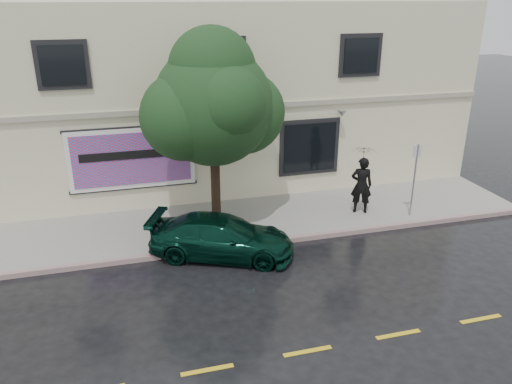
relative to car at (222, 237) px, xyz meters
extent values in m
plane|color=black|center=(0.91, -1.20, -0.61)|extent=(90.00, 90.00, 0.00)
cube|color=gray|center=(0.91, 2.05, -0.54)|extent=(20.00, 3.50, 0.15)
cube|color=gray|center=(0.91, 0.30, -0.54)|extent=(20.00, 0.18, 0.16)
cube|color=gold|center=(0.91, -4.70, -0.61)|extent=(19.00, 0.12, 0.01)
cube|color=beige|center=(0.91, 7.80, 2.89)|extent=(20.00, 8.00, 7.00)
cube|color=#9E9984|center=(0.91, 3.76, 2.99)|extent=(20.00, 0.12, 0.18)
cube|color=black|center=(4.11, 3.76, 1.34)|extent=(2.30, 0.10, 2.10)
cube|color=black|center=(4.11, 3.70, 1.34)|extent=(2.00, 0.05, 1.80)
cube|color=black|center=(-4.09, 3.70, 4.59)|extent=(1.30, 0.05, 1.20)
cube|color=black|center=(0.91, 3.70, 4.59)|extent=(1.30, 0.05, 1.20)
cube|color=black|center=(5.91, 3.70, 4.59)|extent=(1.30, 0.05, 1.20)
cube|color=white|center=(-2.29, 3.73, 1.44)|extent=(4.20, 0.06, 2.10)
cube|color=#C62C4B|center=(-2.29, 3.69, 1.44)|extent=(3.90, 0.04, 1.80)
cube|color=black|center=(-2.29, 3.76, 0.39)|extent=(4.30, 0.10, 0.10)
cube|color=black|center=(-2.29, 3.76, 2.49)|extent=(4.30, 0.10, 0.10)
cube|color=black|center=(-2.29, 3.66, 1.59)|extent=(3.40, 0.02, 0.28)
imported|color=black|center=(0.00, 0.00, 0.00)|extent=(4.59, 3.34, 1.22)
imported|color=black|center=(5.20, 1.55, 0.53)|extent=(0.84, 0.70, 1.99)
imported|color=black|center=(5.20, 1.55, 1.86)|extent=(1.15, 1.15, 0.68)
cylinder|color=#302215|center=(0.23, 2.00, 0.92)|extent=(0.30, 0.30, 2.76)
sphere|color=black|center=(0.23, 2.00, 3.45)|extent=(3.68, 3.68, 3.68)
cylinder|color=silver|center=(-1.86, 1.06, -0.42)|extent=(0.28, 0.28, 0.08)
cylinder|color=silver|center=(-1.86, 1.06, -0.13)|extent=(0.21, 0.21, 0.52)
sphere|color=silver|center=(-1.86, 1.06, 0.17)|extent=(0.21, 0.21, 0.21)
cylinder|color=silver|center=(-1.86, 1.06, -0.10)|extent=(0.30, 0.09, 0.09)
cylinder|color=#94959C|center=(6.74, 0.82, 0.80)|extent=(0.05, 0.05, 2.52)
cube|color=silver|center=(6.74, 0.82, 1.82)|extent=(0.31, 0.02, 0.41)
camera|label=1|loc=(-2.48, -12.87, 6.58)|focal=35.00mm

